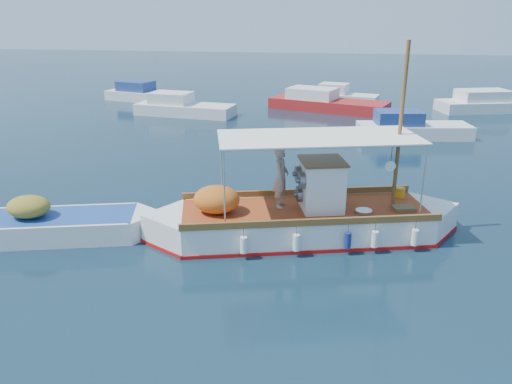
# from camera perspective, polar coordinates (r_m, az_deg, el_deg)

# --- Properties ---
(ground) EXTENTS (160.00, 160.00, 0.00)m
(ground) POSITION_cam_1_polar(r_m,az_deg,el_deg) (16.55, 2.91, -5.46)
(ground) COLOR black
(ground) RESTS_ON ground
(fishing_caique) EXTENTS (10.31, 4.83, 6.51)m
(fishing_caique) POSITION_cam_1_polar(r_m,az_deg,el_deg) (16.65, 5.32, -3.17)
(fishing_caique) COLOR white
(fishing_caique) RESTS_ON ground
(dinghy) EXTENTS (6.64, 3.18, 1.68)m
(dinghy) POSITION_cam_1_polar(r_m,az_deg,el_deg) (17.87, -21.80, -3.73)
(dinghy) COLOR white
(dinghy) RESTS_ON ground
(bg_boat_nw) EXTENTS (7.40, 3.28, 1.80)m
(bg_boat_nw) POSITION_cam_1_polar(r_m,az_deg,el_deg) (37.09, -8.43, 9.45)
(bg_boat_nw) COLOR silver
(bg_boat_nw) RESTS_ON ground
(bg_boat_n) EXTENTS (9.31, 5.47, 1.80)m
(bg_boat_n) POSITION_cam_1_polar(r_m,az_deg,el_deg) (39.02, 7.87, 9.99)
(bg_boat_n) COLOR #A31C1B
(bg_boat_n) RESTS_ON ground
(bg_boat_ne) EXTENTS (6.81, 3.23, 1.80)m
(bg_boat_ne) POSITION_cam_1_polar(r_m,az_deg,el_deg) (31.33, 17.23, 6.87)
(bg_boat_ne) COLOR silver
(bg_boat_ne) RESTS_ON ground
(bg_boat_e) EXTENTS (9.54, 5.05, 1.80)m
(bg_boat_e) POSITION_cam_1_polar(r_m,az_deg,el_deg) (42.30, 25.68, 9.00)
(bg_boat_e) COLOR silver
(bg_boat_e) RESTS_ON ground
(bg_boat_far_w) EXTENTS (7.32, 3.89, 1.80)m
(bg_boat_far_w) POSITION_cam_1_polar(r_m,az_deg,el_deg) (43.82, -12.63, 10.78)
(bg_boat_far_w) COLOR silver
(bg_boat_far_w) RESTS_ON ground
(bg_boat_far_n) EXTENTS (5.80, 3.24, 1.80)m
(bg_boat_far_n) POSITION_cam_1_polar(r_m,az_deg,el_deg) (41.95, 9.72, 10.58)
(bg_boat_far_n) COLOR silver
(bg_boat_far_n) RESTS_ON ground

